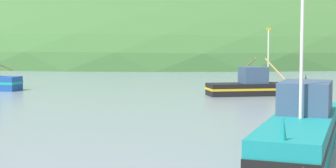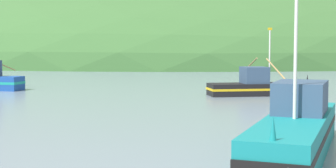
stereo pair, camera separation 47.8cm
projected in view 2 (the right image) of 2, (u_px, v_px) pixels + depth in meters
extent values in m
ellipsoid|color=#386633|center=(170.00, 55.00, 214.70)|extent=(110.42, 88.33, 48.68)
ellipsoid|color=#2D562D|center=(134.00, 57.00, 178.51)|extent=(105.00, 84.00, 43.78)
ellipsoid|color=#386633|center=(242.00, 54.00, 251.32)|extent=(162.55, 130.04, 97.94)
ellipsoid|color=#386633|center=(173.00, 59.00, 154.28)|extent=(188.22, 150.58, 44.11)
cube|color=black|center=(261.00, 89.00, 41.94)|extent=(9.00, 4.03, 1.00)
cube|color=gold|center=(261.00, 89.00, 41.94)|extent=(9.09, 4.07, 0.18)
cone|color=black|center=(307.00, 78.00, 42.51)|extent=(0.24, 0.24, 0.70)
cube|color=#334C6B|center=(254.00, 75.00, 41.76)|extent=(2.33, 2.41, 1.34)
cylinder|color=silver|center=(270.00, 57.00, 41.85)|extent=(0.12, 0.12, 4.33)
cube|color=gold|center=(270.00, 29.00, 41.68)|extent=(0.36, 0.10, 0.20)
cylinder|color=#997F4C|center=(248.00, 67.00, 45.36)|extent=(1.07, 4.80, 1.84)
cylinder|color=#997F4C|center=(278.00, 71.00, 38.28)|extent=(1.07, 4.80, 1.84)
cube|color=#147F84|center=(296.00, 136.00, 18.78)|extent=(5.56, 10.98, 1.45)
cube|color=black|center=(296.00, 134.00, 18.78)|extent=(5.62, 11.09, 0.26)
cone|color=#147F84|center=(273.00, 128.00, 14.05)|extent=(0.25, 0.25, 0.70)
cube|color=#334C6B|center=(301.00, 97.00, 19.81)|extent=(2.71, 3.32, 1.22)
cylinder|color=silver|center=(296.00, 42.00, 18.04)|extent=(0.12, 0.12, 5.46)
cylinder|color=#997F4C|center=(5.00, 66.00, 49.84)|extent=(0.80, 4.17, 1.19)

